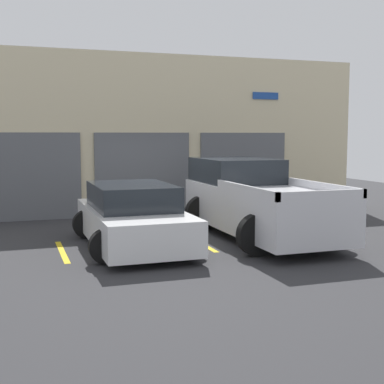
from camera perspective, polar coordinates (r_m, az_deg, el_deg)
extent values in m
plane|color=#2D2D30|center=(13.59, -1.43, -4.17)|extent=(28.00, 28.00, 0.00)
cube|color=beige|center=(16.55, -4.89, 6.11)|extent=(14.09, 0.60, 4.86)
cube|color=#595B60|center=(15.77, -17.03, 1.56)|extent=(2.91, 0.08, 2.49)
cube|color=#595B60|center=(16.21, -5.25, 1.92)|extent=(2.91, 0.08, 2.49)
cube|color=#595B60|center=(17.29, 5.49, 2.18)|extent=(2.91, 0.08, 2.49)
cube|color=#1E4799|center=(17.63, 7.85, 10.13)|extent=(0.90, 0.03, 0.22)
cube|color=silver|center=(12.60, 7.27, -1.69)|extent=(1.93, 5.30, 0.97)
cube|color=#1E2328|center=(13.84, 4.66, 2.33)|extent=(1.78, 2.39, 0.61)
cube|color=silver|center=(11.07, 5.72, 0.26)|extent=(0.08, 2.92, 0.18)
cube|color=silver|center=(11.96, 13.82, 0.54)|extent=(0.08, 2.92, 0.18)
cube|color=silver|center=(10.27, 13.72, -0.34)|extent=(1.93, 0.08, 0.18)
cylinder|color=black|center=(13.81, 1.05, -2.19)|extent=(0.86, 0.22, 0.86)
cylinder|color=black|center=(14.48, 7.44, -1.86)|extent=(0.86, 0.22, 0.86)
cylinder|color=black|center=(10.82, 7.00, -4.55)|extent=(0.86, 0.22, 0.86)
cylinder|color=black|center=(11.66, 14.61, -3.94)|extent=(0.86, 0.22, 0.86)
cube|color=white|center=(11.64, -6.28, -3.45)|extent=(1.85, 4.31, 0.69)
cube|color=#1E2328|center=(11.66, -6.43, -0.42)|extent=(1.63, 2.37, 0.52)
cylinder|color=black|center=(12.83, -11.14, -3.38)|extent=(0.67, 0.22, 0.67)
cylinder|color=black|center=(13.14, -4.07, -3.06)|extent=(0.67, 0.22, 0.67)
cylinder|color=black|center=(10.23, -9.11, -5.76)|extent=(0.67, 0.22, 0.67)
cylinder|color=black|center=(10.62, -0.38, -5.24)|extent=(0.67, 0.22, 0.67)
cube|color=gold|center=(11.51, -13.67, -6.21)|extent=(0.12, 2.20, 0.01)
cube|color=gold|center=(12.14, 0.76, -5.39)|extent=(0.12, 2.20, 0.01)
cube|color=gold|center=(13.45, 13.05, -4.42)|extent=(0.12, 2.20, 0.01)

